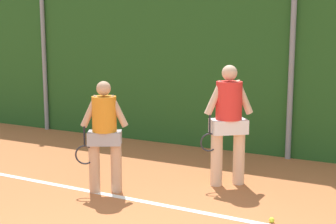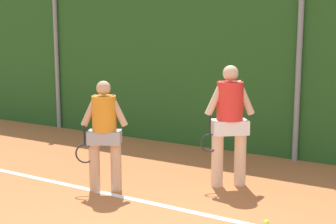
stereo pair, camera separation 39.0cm
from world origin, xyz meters
name	(u,v)px [view 2 (the right image)]	position (x,y,z in m)	size (l,w,h in m)	color
hedge_fence_backdrop	(301,67)	(0.00, 5.21, 1.68)	(19.95, 0.25, 3.36)	#23511E
fence_post_left	(57,57)	(-5.75, 5.03, 1.72)	(0.10, 0.10, 3.43)	gray
fence_post_center	(299,65)	(0.00, 5.03, 1.72)	(0.10, 0.10, 3.43)	gray
court_baseline_paint	(219,218)	(0.00, 1.85, 0.00)	(14.58, 0.10, 0.01)	white
player_foreground_near	(104,130)	(-1.87, 1.95, 0.90)	(0.65, 0.50, 1.61)	tan
player_midcourt	(229,119)	(-0.44, 3.09, 1.02)	(0.63, 0.63, 1.81)	beige
tennis_ball_1	(267,222)	(0.57, 1.96, 0.03)	(0.07, 0.07, 0.07)	#CCDB33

